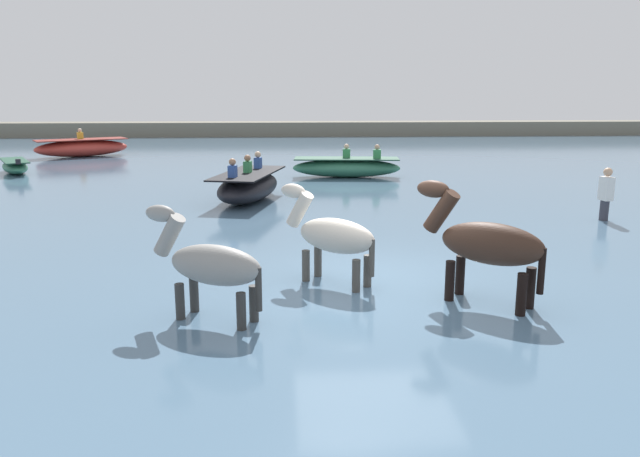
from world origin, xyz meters
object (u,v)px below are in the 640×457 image
at_px(horse_flank_grey, 211,268).
at_px(boat_far_offshore, 82,148).
at_px(horse_lead_pinto, 332,238).
at_px(boat_near_starboard, 15,167).
at_px(boat_near_port, 347,167).
at_px(person_spectator_far, 605,201).
at_px(horse_trailing_dark_bay, 486,246).
at_px(boat_distant_east, 249,186).

distance_m(horse_flank_grey, boat_far_offshore, 22.99).
xyz_separation_m(horse_lead_pinto, boat_near_starboard, (-10.49, 13.95, -0.47)).
height_order(horse_lead_pinto, boat_near_port, horse_lead_pinto).
relative_size(horse_lead_pinto, person_spectator_far, 1.16).
bearing_deg(horse_trailing_dark_bay, boat_distant_east, 113.23).
xyz_separation_m(boat_near_port, boat_distant_east, (-3.17, -4.60, 0.06)).
bearing_deg(boat_distant_east, horse_flank_grey, -90.10).
bearing_deg(boat_near_starboard, boat_far_offshore, 84.83).
height_order(boat_near_port, boat_distant_east, boat_distant_east).
bearing_deg(horse_flank_grey, boat_distant_east, 89.90).
distance_m(horse_lead_pinto, boat_near_port, 12.25).
bearing_deg(boat_far_offshore, horse_flank_grey, -68.93).
bearing_deg(boat_near_port, boat_distant_east, -124.54).
relative_size(boat_near_port, person_spectator_far, 2.36).
bearing_deg(boat_near_port, horse_lead_pinto, -97.02).
xyz_separation_m(boat_near_port, boat_far_offshore, (-11.45, 7.82, 0.06)).
bearing_deg(person_spectator_far, horse_flank_grey, -144.91).
xyz_separation_m(boat_far_offshore, boat_distant_east, (8.28, -12.42, -0.01)).
xyz_separation_m(horse_lead_pinto, horse_flank_grey, (-1.69, -1.48, -0.02)).
bearing_deg(boat_far_offshore, boat_near_starboard, -95.17).
distance_m(boat_distant_east, person_spectator_far, 8.91).
bearing_deg(boat_near_port, person_spectator_far, -56.43).
height_order(horse_flank_grey, boat_far_offshore, horse_flank_grey).
xyz_separation_m(horse_flank_grey, boat_near_port, (3.18, 13.63, -0.36)).
relative_size(horse_lead_pinto, boat_distant_east, 0.51).
bearing_deg(boat_near_starboard, horse_trailing_dark_bay, -50.17).
height_order(boat_near_port, person_spectator_far, person_spectator_far).
bearing_deg(boat_near_starboard, horse_lead_pinto, -53.05).
height_order(horse_lead_pinto, horse_flank_grey, horse_lead_pinto).
xyz_separation_m(boat_near_starboard, person_spectator_far, (17.15, -9.57, 0.21)).
height_order(horse_trailing_dark_bay, boat_near_port, horse_trailing_dark_bay).
relative_size(boat_near_starboard, person_spectator_far, 1.59).
height_order(horse_flank_grey, person_spectator_far, horse_flank_grey).
distance_m(horse_flank_grey, boat_distant_east, 9.04).
relative_size(boat_near_port, boat_near_starboard, 1.48).
bearing_deg(person_spectator_far, boat_far_offshore, 136.80).
relative_size(horse_flank_grey, boat_distant_east, 0.50).
height_order(horse_flank_grey, boat_near_port, horse_flank_grey).
distance_m(boat_near_port, boat_far_offshore, 13.86).
bearing_deg(horse_lead_pinto, boat_near_starboard, 126.95).
bearing_deg(horse_flank_grey, horse_trailing_dark_bay, 6.27).
xyz_separation_m(horse_trailing_dark_bay, person_spectator_far, (4.62, 5.45, -0.36)).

